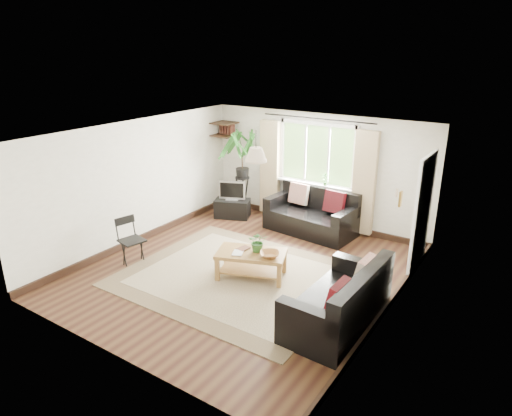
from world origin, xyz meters
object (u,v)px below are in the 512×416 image
Objects in this scene: sofa_right at (338,297)px; palm_stand at (242,174)px; coffee_table at (251,265)px; sofa_back at (311,213)px; tv_stand at (232,208)px; folding_chair at (132,241)px.

palm_stand reaches higher than sofa_right.
palm_stand is (-1.86, 2.40, 0.74)m from coffee_table.
coffee_table is at bearing -52.23° from palm_stand.
sofa_back is at bearing -144.82° from sofa_right.
sofa_right is at bearing -38.51° from palm_stand.
sofa_right is 0.93× the size of palm_stand.
sofa_back is 1.61× the size of coffee_table.
sofa_back is 3.35m from sofa_right.
palm_stand reaches higher than tv_stand.
coffee_table is at bearing -103.30° from sofa_right.
coffee_table reaches higher than tv_stand.
folding_chair reaches higher than coffee_table.
folding_chair reaches higher than tv_stand.
folding_chair is at bearing -117.82° from sofa_back.
tv_stand is at bearing -168.73° from sofa_back.
sofa_right is 1.83m from coffee_table.
tv_stand is (-1.96, 2.13, -0.03)m from coffee_table.
sofa_back is 2.20× the size of folding_chair.
coffee_table is (0.07, -2.32, -0.20)m from sofa_back.
palm_stand reaches higher than folding_chair.
folding_chair is (-0.12, -2.85, 0.21)m from tv_stand.
palm_stand is at bearing 47.35° from tv_stand.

